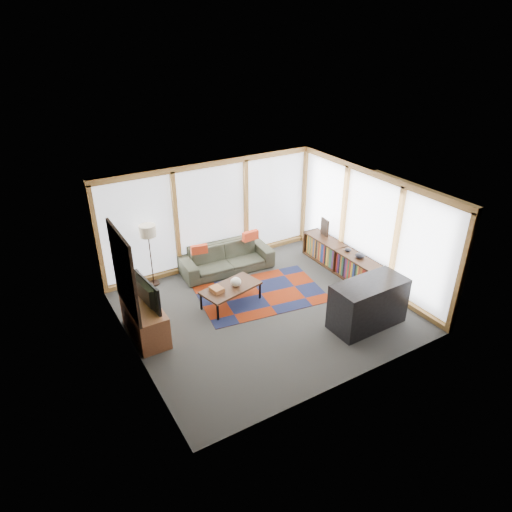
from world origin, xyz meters
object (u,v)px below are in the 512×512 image
tv_console (145,320)px  bar_counter (368,304)px  coffee_table (231,295)px  sofa (227,258)px  floor_lamp (151,255)px  bookshelf (341,259)px  television (143,294)px

tv_console → bar_counter: size_ratio=0.88×
tv_console → coffee_table: bearing=3.3°
sofa → coffee_table: size_ratio=1.76×
floor_lamp → bookshelf: size_ratio=0.60×
sofa → tv_console: (-2.52, -1.48, 0.01)m
coffee_table → sofa: bearing=66.1°
bookshelf → bar_counter: (-0.97, -1.96, 0.17)m
tv_console → television: (0.02, -0.05, 0.61)m
coffee_table → tv_console: tv_console is taller
television → bookshelf: bearing=-94.7°
coffee_table → bookshelf: 2.94m
tv_console → bar_counter: 4.33m
coffee_table → tv_console: size_ratio=0.95×
sofa → television: size_ratio=2.28×
television → bar_counter: television is taller
floor_lamp → television: size_ratio=1.52×
tv_console → bookshelf: bearing=0.6°
bookshelf → sofa: bearing=148.6°
bar_counter → floor_lamp: bearing=129.3°
floor_lamp → coffee_table: bearing=-55.1°
tv_console → floor_lamp: bearing=66.5°
sofa → tv_console: tv_console is taller
bookshelf → bar_counter: size_ratio=1.63×
coffee_table → tv_console: bearing=-176.7°
bookshelf → tv_console: tv_console is taller
floor_lamp → television: floor_lamp is taller
bookshelf → bar_counter: bar_counter is taller
tv_console → television: 0.61m
floor_lamp → bar_counter: (3.12, -3.66, -0.26)m
television → bar_counter: 4.32m
sofa → floor_lamp: floor_lamp is taller
floor_lamp → tv_console: floor_lamp is taller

